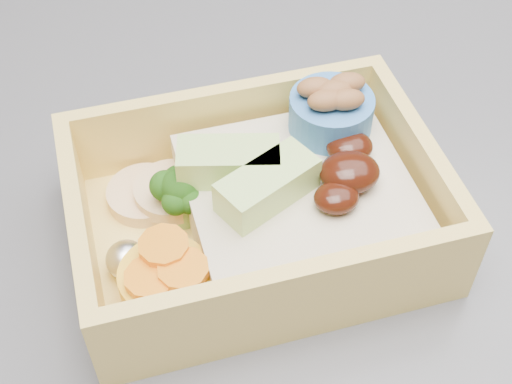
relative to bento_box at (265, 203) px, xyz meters
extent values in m
cube|color=#333338|center=(0.09, 0.02, -0.05)|extent=(1.24, 0.84, 0.04)
cube|color=#F2CE64|center=(-0.01, 0.00, -0.02)|extent=(0.21, 0.16, 0.01)
cube|color=#F2CE64|center=(-0.01, 0.06, 0.01)|extent=(0.20, 0.03, 0.05)
cube|color=#F2CE64|center=(0.00, -0.07, 0.01)|extent=(0.20, 0.03, 0.05)
cube|color=#F2CE64|center=(0.09, 0.01, 0.01)|extent=(0.02, 0.13, 0.05)
cube|color=#F2CE64|center=(-0.10, -0.01, 0.01)|extent=(0.02, 0.13, 0.05)
cube|color=#C2AF88|center=(0.02, 0.00, 0.00)|extent=(0.13, 0.12, 0.03)
ellipsoid|color=black|center=(0.04, -0.01, 0.02)|extent=(0.04, 0.03, 0.02)
ellipsoid|color=black|center=(0.05, 0.01, 0.02)|extent=(0.03, 0.03, 0.01)
ellipsoid|color=black|center=(0.03, -0.02, 0.02)|extent=(0.03, 0.02, 0.01)
cube|color=#B8E276|center=(0.00, -0.01, 0.02)|extent=(0.06, 0.05, 0.02)
cube|color=#B8E276|center=(-0.02, 0.01, 0.02)|extent=(0.06, 0.03, 0.02)
cylinder|color=#83AD5D|center=(-0.05, 0.01, -0.01)|extent=(0.01, 0.01, 0.02)
sphere|color=#205112|center=(-0.05, 0.01, 0.01)|extent=(0.02, 0.02, 0.02)
sphere|color=#205112|center=(-0.04, 0.01, 0.01)|extent=(0.02, 0.02, 0.02)
sphere|color=#205112|center=(-0.05, 0.01, 0.01)|extent=(0.02, 0.02, 0.02)
sphere|color=#205112|center=(-0.04, 0.00, 0.01)|extent=(0.02, 0.02, 0.02)
sphere|color=#205112|center=(-0.05, 0.00, 0.01)|extent=(0.02, 0.02, 0.02)
sphere|color=#205112|center=(-0.05, 0.02, 0.01)|extent=(0.02, 0.02, 0.02)
cylinder|color=yellow|center=(-0.06, -0.04, -0.01)|extent=(0.05, 0.05, 0.02)
cylinder|color=orange|center=(-0.06, -0.04, 0.01)|extent=(0.03, 0.03, 0.00)
cylinder|color=orange|center=(-0.07, -0.05, 0.01)|extent=(0.03, 0.03, 0.00)
cylinder|color=orange|center=(-0.05, -0.05, 0.01)|extent=(0.03, 0.03, 0.00)
cylinder|color=orange|center=(-0.06, -0.03, 0.01)|extent=(0.03, 0.03, 0.00)
cylinder|color=tan|center=(-0.07, 0.03, -0.01)|extent=(0.04, 0.04, 0.01)
cylinder|color=tan|center=(-0.05, 0.02, -0.01)|extent=(0.04, 0.04, 0.01)
ellipsoid|color=silver|center=(-0.03, 0.04, -0.01)|extent=(0.02, 0.02, 0.02)
ellipsoid|color=silver|center=(-0.08, -0.02, -0.01)|extent=(0.02, 0.02, 0.02)
cylinder|color=#3977C2|center=(0.04, 0.04, 0.03)|extent=(0.05, 0.05, 0.02)
ellipsoid|color=brown|center=(0.04, 0.04, 0.04)|extent=(0.02, 0.02, 0.01)
ellipsoid|color=brown|center=(0.05, 0.05, 0.04)|extent=(0.02, 0.02, 0.01)
ellipsoid|color=brown|center=(0.04, 0.04, 0.04)|extent=(0.02, 0.02, 0.01)
ellipsoid|color=brown|center=(0.05, 0.03, 0.04)|extent=(0.02, 0.02, 0.01)
ellipsoid|color=brown|center=(0.04, 0.03, 0.04)|extent=(0.02, 0.02, 0.01)
camera|label=1|loc=(-0.05, -0.25, 0.30)|focal=50.00mm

